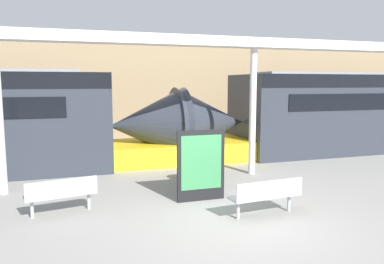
% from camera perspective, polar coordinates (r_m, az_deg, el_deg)
% --- Properties ---
extents(ground_plane, '(60.00, 60.00, 0.00)m').
position_cam_1_polar(ground_plane, '(7.71, 6.02, -13.72)').
color(ground_plane, gray).
extents(station_wall, '(56.00, 0.20, 5.00)m').
position_cam_1_polar(station_wall, '(17.45, -8.12, 6.47)').
color(station_wall, '#9E8460').
rests_on(station_wall, ground_plane).
extents(train_left, '(16.91, 2.93, 3.20)m').
position_cam_1_polar(train_left, '(17.64, 25.26, 2.63)').
color(train_left, '#2D333D').
rests_on(train_left, ground_plane).
extents(bench_near, '(1.62, 0.58, 0.79)m').
position_cam_1_polar(bench_near, '(8.08, 11.30, -9.24)').
color(bench_near, '#ADB2B7').
rests_on(bench_near, ground_plane).
extents(bench_far, '(1.51, 0.71, 0.79)m').
position_cam_1_polar(bench_far, '(8.48, -19.29, -8.72)').
color(bench_far, '#ADB2B7').
rests_on(bench_far, ground_plane).
extents(trash_bin, '(0.51, 0.51, 0.87)m').
position_cam_1_polar(trash_bin, '(10.28, 0.73, -5.70)').
color(trash_bin, '#2D5138').
rests_on(trash_bin, ground_plane).
extents(poster_board, '(1.17, 0.07, 1.69)m').
position_cam_1_polar(poster_board, '(8.85, 1.38, -5.09)').
color(poster_board, black).
rests_on(poster_board, ground_plane).
extents(support_column_near, '(0.20, 0.20, 3.82)m').
position_cam_1_polar(support_column_near, '(11.48, 9.23, 3.01)').
color(support_column_near, silver).
rests_on(support_column_near, ground_plane).
extents(canopy_beam, '(28.00, 0.60, 0.28)m').
position_cam_1_polar(canopy_beam, '(11.51, 9.45, 13.23)').
color(canopy_beam, silver).
rests_on(canopy_beam, support_column_near).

